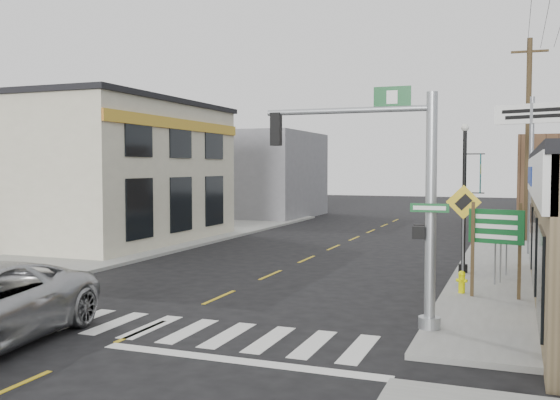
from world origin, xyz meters
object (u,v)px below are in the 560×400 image
at_px(traffic_signal_pole, 402,184).
at_px(fire_hydrant, 462,281).
at_px(utility_pole_far, 528,137).
at_px(guide_sign, 496,236).
at_px(dance_center_sign, 532,135).
at_px(lamp_post, 466,186).

xyz_separation_m(traffic_signal_pole, fire_hydrant, (1.00, 4.39, -2.90)).
height_order(fire_hydrant, utility_pole_far, utility_pole_far).
xyz_separation_m(guide_sign, utility_pole_far, (0.98, 14.99, 3.37)).
height_order(guide_sign, utility_pole_far, utility_pole_far).
bearing_deg(fire_hydrant, traffic_signal_pole, -102.81).
height_order(guide_sign, dance_center_sign, dance_center_sign).
height_order(traffic_signal_pole, lamp_post, traffic_signal_pole).
xyz_separation_m(traffic_signal_pole, lamp_post, (0.81, 8.08, -0.28)).
bearing_deg(dance_center_sign, lamp_post, -93.19).
xyz_separation_m(dance_center_sign, utility_pole_far, (-0.07, 5.07, 0.13)).
relative_size(guide_sign, lamp_post, 0.52).
bearing_deg(utility_pole_far, guide_sign, -97.15).
relative_size(lamp_post, utility_pole_far, 0.51).
relative_size(lamp_post, dance_center_sign, 0.78).
relative_size(guide_sign, dance_center_sign, 0.40).
bearing_deg(guide_sign, fire_hydrant, 172.98).
height_order(lamp_post, utility_pole_far, utility_pole_far).
distance_m(traffic_signal_pole, utility_pole_far, 19.31).
bearing_deg(dance_center_sign, fire_hydrant, -84.55).
distance_m(guide_sign, fire_hydrant, 1.70).
height_order(traffic_signal_pole, fire_hydrant, traffic_signal_pole).
distance_m(guide_sign, dance_center_sign, 10.49).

